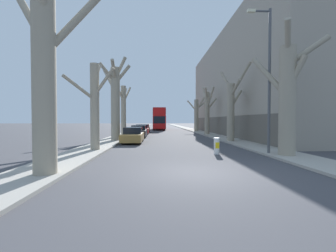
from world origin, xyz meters
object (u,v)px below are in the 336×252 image
(street_tree_left_3, at_px, (123,108))
(street_tree_left_2, at_px, (115,99))
(street_tree_left_1, at_px, (95,104))
(street_tree_right_2, at_px, (207,111))
(double_decker_bus, at_px, (159,118))
(parked_car_1, at_px, (139,132))
(street_tree_right_3, at_px, (196,114))
(parked_car_2, at_px, (142,130))
(street_tree_right_0, at_px, (287,96))
(street_tree_left_0, at_px, (45,68))
(lamp_post, at_px, (268,74))
(parked_car_3, at_px, (144,128))
(street_tree_right_1, at_px, (231,108))
(traffic_bollard, at_px, (217,146))
(parked_car_0, at_px, (133,135))

(street_tree_left_3, bearing_deg, street_tree_left_2, -88.03)
(street_tree_left_1, distance_m, street_tree_right_2, 19.03)
(double_decker_bus, relative_size, parked_car_1, 2.42)
(street_tree_right_3, distance_m, parked_car_2, 11.90)
(street_tree_right_0, height_order, double_decker_bus, street_tree_right_0)
(street_tree_left_0, bearing_deg, lamp_post, 23.85)
(street_tree_left_0, xyz_separation_m, street_tree_right_2, (10.75, 22.22, -0.49))
(lamp_post, bearing_deg, street_tree_right_3, 88.66)
(street_tree_right_3, bearing_deg, parked_car_2, -141.96)
(street_tree_left_0, bearing_deg, parked_car_3, 86.63)
(street_tree_right_1, bearing_deg, street_tree_right_0, -89.03)
(double_decker_bus, distance_m, traffic_bollard, 35.86)
(street_tree_left_1, xyz_separation_m, street_tree_left_3, (-0.19, 13.47, 0.50))
(street_tree_right_3, relative_size, double_decker_bus, 0.57)
(lamp_post, bearing_deg, parked_car_0, 137.94)
(parked_car_1, bearing_deg, lamp_post, -58.59)
(street_tree_right_2, bearing_deg, parked_car_0, -132.08)
(street_tree_left_3, bearing_deg, street_tree_left_1, -89.20)
(street_tree_left_3, relative_size, parked_car_2, 1.66)
(parked_car_3, bearing_deg, traffic_bollard, -77.06)
(street_tree_right_3, distance_m, parked_car_0, 21.53)
(street_tree_left_2, relative_size, parked_car_1, 1.76)
(street_tree_right_3, relative_size, traffic_bollard, 6.56)
(double_decker_bus, height_order, parked_car_1, double_decker_bus)
(street_tree_right_3, distance_m, parked_car_3, 9.67)
(street_tree_right_3, bearing_deg, street_tree_right_1, -90.30)
(street_tree_left_2, xyz_separation_m, traffic_bollard, (7.52, -8.50, -3.54))
(street_tree_right_2, xyz_separation_m, parked_car_0, (-9.00, -9.96, -2.68))
(street_tree_left_1, height_order, double_decker_bus, street_tree_left_1)
(parked_car_0, bearing_deg, street_tree_left_3, 104.66)
(street_tree_left_0, height_order, parked_car_2, street_tree_left_0)
(street_tree_left_0, distance_m, street_tree_right_1, 16.51)
(lamp_post, bearing_deg, street_tree_left_0, -156.15)
(street_tree_right_3, bearing_deg, parked_car_1, -125.10)
(parked_car_2, xyz_separation_m, traffic_bollard, (5.70, -19.39, -0.19))
(street_tree_left_2, relative_size, parked_car_0, 1.76)
(street_tree_left_0, xyz_separation_m, parked_car_2, (1.76, 24.40, -3.15))
(street_tree_right_0, xyz_separation_m, lamp_post, (-0.68, 0.82, 1.32))
(street_tree_left_2, xyz_separation_m, street_tree_right_1, (10.88, -1.07, -0.84))
(street_tree_left_2, xyz_separation_m, parked_car_3, (1.81, 16.33, -3.38))
(street_tree_left_1, height_order, lamp_post, lamp_post)
(street_tree_left_2, xyz_separation_m, parked_car_0, (1.81, -1.26, -3.37))
(parked_car_2, bearing_deg, traffic_bollard, -73.60)
(street_tree_left_0, distance_m, street_tree_left_2, 13.51)
(traffic_bollard, bearing_deg, street_tree_right_2, 79.17)
(street_tree_right_2, distance_m, street_tree_right_3, 9.36)
(street_tree_right_1, height_order, street_tree_right_3, street_tree_right_1)
(street_tree_left_0, bearing_deg, street_tree_left_1, 90.81)
(parked_car_0, distance_m, parked_car_3, 17.58)
(street_tree_left_1, bearing_deg, parked_car_0, 71.97)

